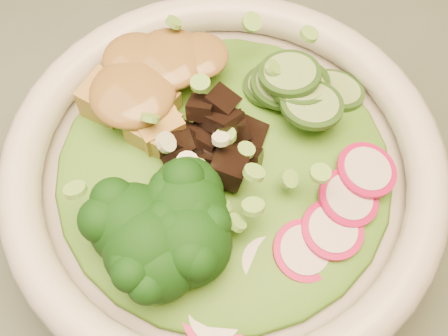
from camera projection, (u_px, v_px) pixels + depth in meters
salad_bowl at (224, 182)px, 0.42m from camera, size 0.29×0.29×0.08m
lettuce_bed at (224, 167)px, 0.40m from camera, size 0.22×0.22×0.03m
broccoli_florets at (146, 228)px, 0.36m from camera, size 0.09×0.08×0.05m
radish_slices at (311, 234)px, 0.37m from camera, size 0.12×0.05×0.02m
cucumber_slices at (300, 93)px, 0.41m from camera, size 0.08×0.08×0.04m
mushroom_heap at (209, 143)px, 0.39m from camera, size 0.08×0.08×0.04m
tofu_cubes at (154, 93)px, 0.41m from camera, size 0.10×0.07×0.04m
peanut_sauce at (151, 80)px, 0.40m from camera, size 0.07×0.06×0.02m
scallion_garnish at (224, 147)px, 0.38m from camera, size 0.20×0.20×0.03m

